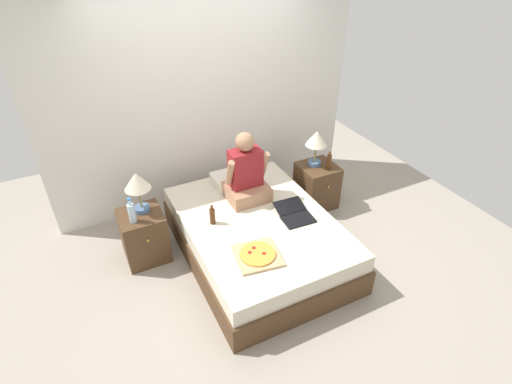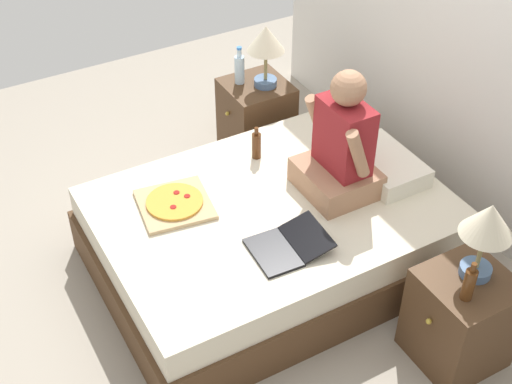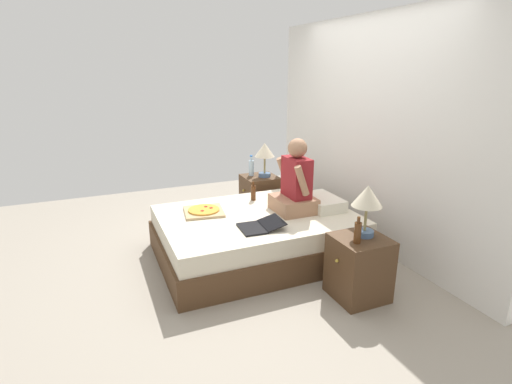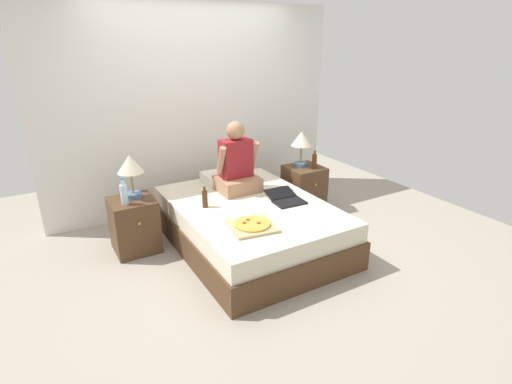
% 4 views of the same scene
% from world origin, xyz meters
% --- Properties ---
extents(ground_plane, '(5.81, 5.81, 0.00)m').
position_xyz_m(ground_plane, '(0.00, 0.00, 0.00)').
color(ground_plane, '#9E9384').
extents(wall_back, '(3.81, 0.12, 2.50)m').
position_xyz_m(wall_back, '(0.00, 1.38, 1.25)').
color(wall_back, silver).
rests_on(wall_back, ground).
extents(bed, '(1.47, 2.03, 0.48)m').
position_xyz_m(bed, '(0.00, 0.00, 0.24)').
color(bed, '#4C331E').
rests_on(bed, ground).
extents(nightstand_left, '(0.44, 0.47, 0.56)m').
position_xyz_m(nightstand_left, '(-1.09, 0.51, 0.28)').
color(nightstand_left, '#4C331E').
rests_on(nightstand_left, ground).
extents(lamp_on_left_nightstand, '(0.26, 0.26, 0.45)m').
position_xyz_m(lamp_on_left_nightstand, '(-1.05, 0.56, 0.89)').
color(lamp_on_left_nightstand, '#4C6B93').
rests_on(lamp_on_left_nightstand, nightstand_left).
extents(water_bottle, '(0.07, 0.07, 0.28)m').
position_xyz_m(water_bottle, '(-1.17, 0.42, 0.68)').
color(water_bottle, silver).
rests_on(water_bottle, nightstand_left).
extents(nightstand_right, '(0.44, 0.47, 0.56)m').
position_xyz_m(nightstand_right, '(1.09, 0.51, 0.28)').
color(nightstand_right, '#4C331E').
rests_on(nightstand_right, ground).
extents(lamp_on_right_nightstand, '(0.26, 0.26, 0.45)m').
position_xyz_m(lamp_on_right_nightstand, '(1.06, 0.56, 0.89)').
color(lamp_on_right_nightstand, '#4C6B93').
rests_on(lamp_on_right_nightstand, nightstand_right).
extents(beer_bottle, '(0.06, 0.06, 0.23)m').
position_xyz_m(beer_bottle, '(1.16, 0.41, 0.66)').
color(beer_bottle, '#512D14').
rests_on(beer_bottle, nightstand_right).
extents(pillow, '(0.52, 0.34, 0.12)m').
position_xyz_m(pillow, '(0.08, 0.74, 0.54)').
color(pillow, silver).
rests_on(pillow, bed).
extents(person_seated, '(0.47, 0.40, 0.78)m').
position_xyz_m(person_seated, '(0.07, 0.41, 0.77)').
color(person_seated, '#A37556').
rests_on(person_seated, bed).
extents(laptop, '(0.34, 0.43, 0.07)m').
position_xyz_m(laptop, '(0.37, -0.13, 0.50)').
color(laptop, black).
rests_on(laptop, bed).
extents(pizza_box, '(0.45, 0.45, 0.05)m').
position_xyz_m(pizza_box, '(-0.25, -0.50, 0.50)').
color(pizza_box, tan).
rests_on(pizza_box, bed).
extents(beer_bottle_on_bed, '(0.06, 0.06, 0.22)m').
position_xyz_m(beer_bottle_on_bed, '(-0.44, 0.14, 0.57)').
color(beer_bottle_on_bed, '#4C2811').
rests_on(beer_bottle_on_bed, bed).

